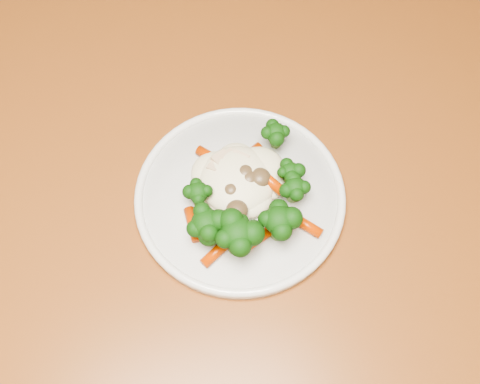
# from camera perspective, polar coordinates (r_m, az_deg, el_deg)

# --- Properties ---
(dining_table) EXTENTS (1.21, 0.82, 0.75)m
(dining_table) POSITION_cam_1_polar(r_m,az_deg,el_deg) (0.83, 4.82, 1.67)
(dining_table) COLOR #955122
(dining_table) RESTS_ON ground
(plate) EXTENTS (0.24, 0.24, 0.01)m
(plate) POSITION_cam_1_polar(r_m,az_deg,el_deg) (0.69, 0.00, -0.54)
(plate) COLOR white
(plate) RESTS_ON dining_table
(meal) EXTENTS (0.15, 0.17, 0.05)m
(meal) POSITION_cam_1_polar(r_m,az_deg,el_deg) (0.66, 0.17, -1.06)
(meal) COLOR #FBF1C9
(meal) RESTS_ON plate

